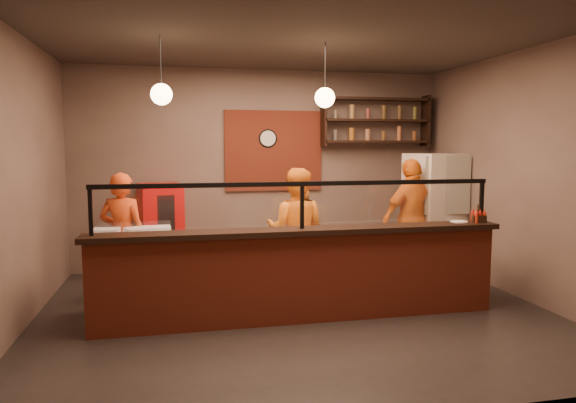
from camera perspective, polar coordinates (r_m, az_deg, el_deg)
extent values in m
plane|color=black|center=(6.26, 0.86, -12.20)|extent=(6.00, 6.00, 0.00)
plane|color=#3A322C|center=(6.07, 0.91, 17.83)|extent=(6.00, 6.00, 0.00)
plane|color=#6C594F|center=(8.41, -2.97, 3.60)|extent=(6.00, 0.00, 6.00)
plane|color=#6C594F|center=(6.03, -28.10, 1.90)|extent=(0.00, 5.00, 5.00)
plane|color=#6C594F|center=(7.25, 24.69, 2.65)|extent=(0.00, 5.00, 5.00)
plane|color=#6C594F|center=(3.57, 9.98, 0.10)|extent=(6.00, 0.00, 6.00)
cube|color=#983721|center=(8.40, -1.60, 5.66)|extent=(1.60, 0.04, 1.30)
cube|color=#983721|center=(5.84, 1.54, -8.44)|extent=(4.60, 0.25, 1.00)
cube|color=black|center=(5.73, 1.56, -3.31)|extent=(4.70, 0.37, 0.06)
cube|color=gray|center=(6.33, 0.46, -7.99)|extent=(4.60, 0.75, 0.85)
cube|color=beige|center=(6.24, 0.46, -3.98)|extent=(4.60, 0.75, 0.05)
cube|color=white|center=(5.69, 1.57, -0.52)|extent=(4.40, 0.02, 0.50)
cube|color=black|center=(5.67, 1.57, 1.99)|extent=(4.50, 0.05, 0.05)
cube|color=black|center=(5.60, -21.09, -1.04)|extent=(0.04, 0.04, 0.50)
cube|color=black|center=(5.69, 1.57, -0.52)|extent=(0.04, 0.04, 0.50)
cube|color=black|center=(6.58, 20.70, -0.02)|extent=(0.04, 0.04, 0.50)
cube|color=black|center=(8.74, 9.69, 6.57)|extent=(1.80, 0.28, 0.04)
cube|color=black|center=(8.75, 9.73, 8.87)|extent=(1.80, 0.28, 0.04)
cube|color=black|center=(8.77, 9.77, 11.15)|extent=(1.80, 0.28, 0.04)
cube|color=black|center=(8.45, 3.99, 9.04)|extent=(0.04, 0.28, 0.85)
cube|color=black|center=(9.12, 15.04, 8.63)|extent=(0.04, 0.28, 0.85)
cylinder|color=black|center=(8.38, -2.27, 7.02)|extent=(0.30, 0.04, 0.30)
cylinder|color=black|center=(6.06, -13.98, 14.78)|extent=(0.01, 0.01, 0.60)
sphere|color=#F2C685|center=(6.02, -13.89, 11.49)|extent=(0.24, 0.24, 0.24)
cylinder|color=black|center=(6.31, 4.14, 14.60)|extent=(0.01, 0.01, 0.60)
sphere|color=#F2C685|center=(6.27, 4.12, 11.43)|extent=(0.24, 0.24, 0.24)
imported|color=#D54214|center=(6.93, -17.89, -3.69)|extent=(0.69, 0.56, 1.65)
imported|color=orange|center=(6.95, 0.85, -3.21)|extent=(1.00, 0.91, 1.68)
imported|color=orange|center=(7.84, 13.60, -1.90)|extent=(1.13, 0.70, 1.79)
cube|color=beige|center=(8.38, 16.00, -1.23)|extent=(0.90, 0.86, 1.86)
cube|color=#AF0C0B|center=(8.05, -13.93, -3.07)|extent=(0.72, 0.68, 1.42)
cylinder|color=white|center=(6.37, 3.05, -3.50)|extent=(0.58, 0.58, 0.01)
cube|color=white|center=(6.18, -19.54, -3.52)|extent=(0.30, 0.24, 0.14)
cube|color=white|center=(6.14, -14.30, -3.39)|extent=(0.31, 0.26, 0.15)
cube|color=silver|center=(6.07, -16.10, -3.52)|extent=(0.39, 0.35, 0.16)
cylinder|color=gold|center=(6.19, -6.00, -3.55)|extent=(0.37, 0.20, 0.06)
cube|color=black|center=(6.61, 20.40, -1.78)|extent=(0.18, 0.15, 0.09)
cylinder|color=black|center=(6.59, 20.46, -1.26)|extent=(0.05, 0.05, 0.21)
cylinder|color=white|center=(6.53, 18.48, -2.14)|extent=(0.24, 0.24, 0.01)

